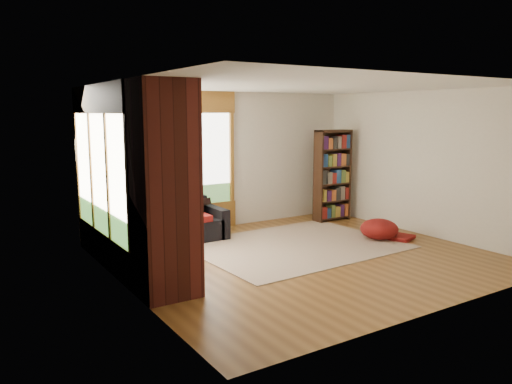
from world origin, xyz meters
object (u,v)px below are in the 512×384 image
brick_chimney (164,190)px  dog_brindle (131,214)px  dog_tan (169,197)px  area_rug (295,245)px  bookshelf (333,176)px  sectional_sofa (143,232)px  pouf (379,228)px

brick_chimney → dog_brindle: 1.56m
dog_tan → dog_brindle: (-0.87, -0.66, -0.07)m
area_rug → bookshelf: 2.39m
area_rug → dog_brindle: 2.77m
area_rug → sectional_sofa: bearing=153.8°
area_rug → pouf: pouf is taller
pouf → dog_brindle: 4.28m
sectional_sofa → pouf: bearing=-23.5°
area_rug → dog_tan: size_ratio=2.95×
bookshelf → dog_tan: bookshelf is taller
brick_chimney → area_rug: size_ratio=0.78×
pouf → dog_tan: 3.70m
sectional_sofa → dog_tan: 0.72m
brick_chimney → bookshelf: (4.54, 2.14, -0.37)m
area_rug → dog_brindle: (-2.62, 0.52, 0.74)m
bookshelf → sectional_sofa: bearing=-178.7°
dog_tan → dog_brindle: dog_tan is taller
brick_chimney → sectional_sofa: size_ratio=1.18×
pouf → area_rug: bearing=164.0°
bookshelf → dog_tan: bearing=-179.6°
pouf → dog_brindle: size_ratio=0.81×
sectional_sofa → area_rug: (2.24, -1.11, -0.30)m
dog_brindle → pouf: bearing=-90.6°
bookshelf → dog_brindle: size_ratio=2.28×
sectional_sofa → dog_brindle: bearing=-123.5°
area_rug → dog_brindle: size_ratio=4.08×
dog_tan → bookshelf: bearing=-33.4°
bookshelf → pouf: bookshelf is taller
area_rug → pouf: bearing=-16.0°
pouf → dog_tan: dog_tan is taller
bookshelf → dog_brindle: bookshelf is taller
bookshelf → dog_brindle: (-4.47, -0.69, -0.19)m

